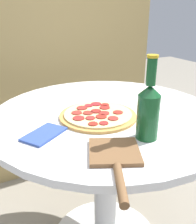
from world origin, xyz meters
The scene contains 6 objects.
table centered at (0.00, 0.00, 0.51)m, with size 0.91×0.91×0.71m.
fence_panel centered at (0.00, 0.74, 0.72)m, with size 1.46×0.04×1.43m.
pizza centered at (-0.06, -0.03, 0.72)m, with size 0.29×0.29×0.02m.
beer_bottle centered at (0.01, -0.25, 0.81)m, with size 0.07×0.07×0.26m.
pizza_paddle centered at (-0.14, -0.31, 0.72)m, with size 0.19×0.29×0.02m.
napkin centered at (-0.28, -0.09, 0.72)m, with size 0.17×0.15×0.01m.
Camera 1 is at (-0.44, -0.81, 1.09)m, focal length 40.00 mm.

